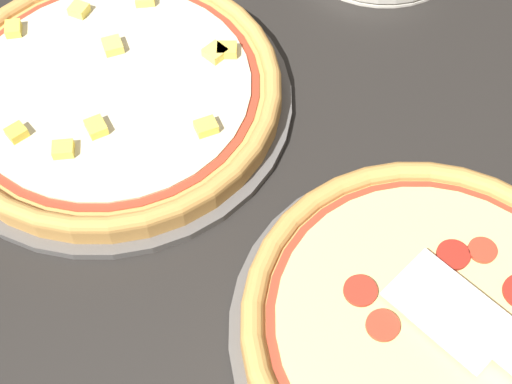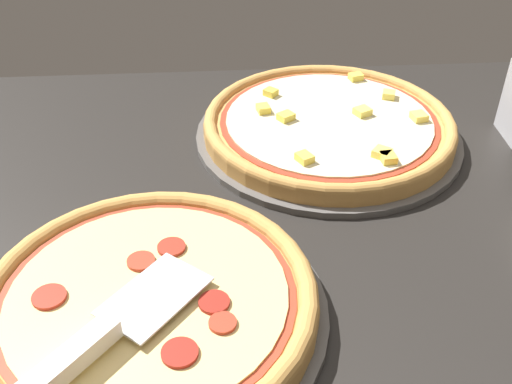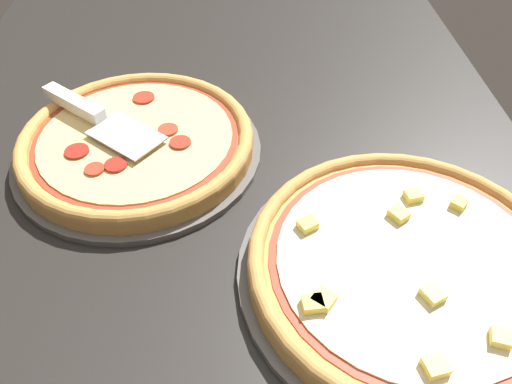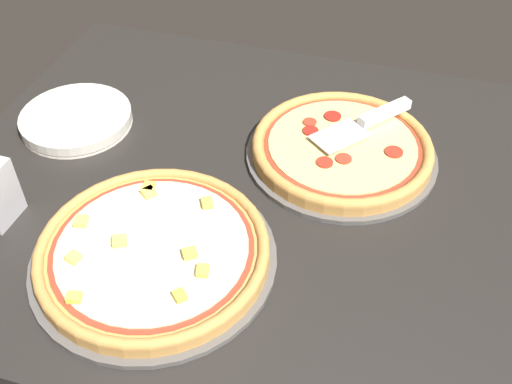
{
  "view_description": "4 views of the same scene",
  "coord_description": "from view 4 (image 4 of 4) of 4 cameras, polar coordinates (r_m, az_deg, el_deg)",
  "views": [
    {
      "loc": [
        -32.57,
        1.26,
        63.53
      ],
      "look_at": [
        6.62,
        5.25,
        3.0
      ],
      "focal_mm": 50.0,
      "sensor_mm": 36.0,
      "label": 1
    },
    {
      "loc": [
        2.22,
        -56.38,
        47.98
      ],
      "look_at": [
        6.62,
        5.25,
        3.0
      ],
      "focal_mm": 42.0,
      "sensor_mm": 36.0,
      "label": 2
    },
    {
      "loc": [
        54.41,
        3.16,
        49.52
      ],
      "look_at": [
        6.62,
        5.25,
        3.0
      ],
      "focal_mm": 35.0,
      "sensor_mm": 36.0,
      "label": 3
    },
    {
      "loc": [
        -15.37,
        79.9,
        76.38
      ],
      "look_at": [
        6.62,
        5.25,
        3.0
      ],
      "focal_mm": 42.0,
      "sensor_mm": 36.0,
      "label": 4
    }
  ],
  "objects": [
    {
      "name": "pizza_front",
      "position": [
        1.18,
        8.2,
        4.29
      ],
      "size": [
        35.34,
        35.34,
        3.15
      ],
      "color": "#C68E47",
      "rests_on": "pizza_pan_front"
    },
    {
      "name": "serving_spatula",
      "position": [
        1.23,
        11.21,
        6.95
      ],
      "size": [
        18.39,
        20.9,
        2.0
      ],
      "color": "silver",
      "rests_on": "pizza_front"
    },
    {
      "name": "ground_plane",
      "position": [
        1.13,
        3.98,
        -0.67
      ],
      "size": [
        134.67,
        97.53,
        3.6
      ],
      "primitive_type": "cube",
      "color": "black"
    },
    {
      "name": "pizza_pan_front",
      "position": [
        1.2,
        8.1,
        3.5
      ],
      "size": [
        37.59,
        37.59,
        1.0
      ],
      "primitive_type": "cylinder",
      "color": "#565451",
      "rests_on": "ground_plane"
    },
    {
      "name": "plate_stack",
      "position": [
        1.32,
        -16.74,
        6.67
      ],
      "size": [
        23.11,
        23.11,
        2.8
      ],
      "color": "silver",
      "rests_on": "ground_plane"
    },
    {
      "name": "pizza_pan_back",
      "position": [
        1.01,
        -9.66,
        -6.22
      ],
      "size": [
        40.72,
        40.72,
        1.0
      ],
      "primitive_type": "cylinder",
      "color": "#565451",
      "rests_on": "ground_plane"
    },
    {
      "name": "pizza_back",
      "position": [
        0.99,
        -9.8,
        -5.43
      ],
      "size": [
        38.28,
        38.28,
        3.54
      ],
      "color": "#C68E47",
      "rests_on": "pizza_pan_back"
    }
  ]
}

